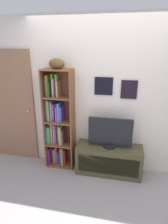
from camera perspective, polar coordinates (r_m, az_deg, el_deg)
name	(u,v)px	position (r m, az deg, el deg)	size (l,w,h in m)	color
ground	(92,214)	(2.85, 2.48, -28.10)	(5.20, 5.20, 0.04)	gray
back_wall	(105,97)	(3.16, 6.28, 4.35)	(4.80, 0.08, 2.54)	silver
bookshelf	(57,123)	(3.34, -7.88, -3.21)	(0.49, 0.29, 1.73)	brown
football	(57,64)	(3.06, -8.13, 14.03)	(0.29, 0.16, 0.16)	brown
tv_stand	(109,160)	(3.36, 7.38, -13.84)	(1.08, 0.38, 0.50)	#444126
television	(110,133)	(3.12, 7.77, -6.24)	(0.70, 0.22, 0.50)	black
door	(13,107)	(3.73, -20.41, 1.39)	(0.85, 0.09, 2.02)	#8C6145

